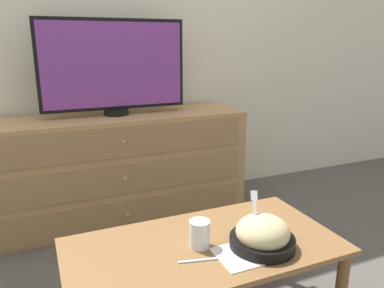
% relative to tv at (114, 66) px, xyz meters
% --- Properties ---
extents(ground_plane, '(12.00, 12.00, 0.00)m').
position_rel_tv_xyz_m(ground_plane, '(-0.09, 0.22, -0.96)').
color(ground_plane, '#56514C').
extents(wall_back, '(12.00, 0.05, 2.60)m').
position_rel_tv_xyz_m(wall_back, '(-0.09, 0.25, 0.34)').
color(wall_back, silver).
rests_on(wall_back, ground_plane).
extents(dresser, '(1.62, 0.45, 0.67)m').
position_rel_tv_xyz_m(dresser, '(-0.02, -0.03, -0.63)').
color(dresser, tan).
rests_on(dresser, ground_plane).
extents(tv, '(0.88, 0.15, 0.57)m').
position_rel_tv_xyz_m(tv, '(0.00, 0.00, 0.00)').
color(tv, black).
rests_on(tv, dresser).
extents(coffee_table, '(0.99, 0.51, 0.40)m').
position_rel_tv_xyz_m(coffee_table, '(0.05, -1.18, -0.62)').
color(coffee_table, olive).
rests_on(coffee_table, ground_plane).
extents(takeout_bowl, '(0.23, 0.23, 0.19)m').
position_rel_tv_xyz_m(takeout_bowl, '(0.23, -1.28, -0.52)').
color(takeout_bowl, black).
rests_on(takeout_bowl, coffee_table).
extents(drink_cup, '(0.08, 0.08, 0.10)m').
position_rel_tv_xyz_m(drink_cup, '(0.03, -1.19, -0.52)').
color(drink_cup, beige).
rests_on(drink_cup, coffee_table).
extents(napkin, '(0.17, 0.17, 0.00)m').
position_rel_tv_xyz_m(napkin, '(0.13, -1.30, -0.57)').
color(napkin, white).
rests_on(napkin, coffee_table).
extents(knife, '(0.17, 0.05, 0.01)m').
position_rel_tv_xyz_m(knife, '(0.01, -1.27, -0.57)').
color(knife, silver).
rests_on(knife, coffee_table).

